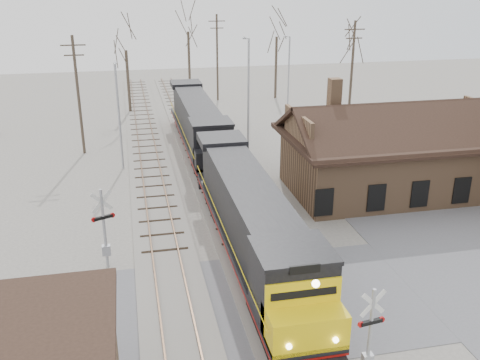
{
  "coord_description": "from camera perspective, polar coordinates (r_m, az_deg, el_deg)",
  "views": [
    {
      "loc": [
        -5.93,
        -20.63,
        14.31
      ],
      "look_at": [
        0.41,
        9.0,
        2.8
      ],
      "focal_mm": 40.0,
      "sensor_mm": 36.0,
      "label": 1
    }
  ],
  "objects": [
    {
      "name": "utility_pole_b",
      "position": [
        66.42,
        -2.44,
        13.04
      ],
      "size": [
        2.0,
        0.24,
        10.27
      ],
      "color": "#382D23",
      "rests_on": "ground"
    },
    {
      "name": "tree_e",
      "position": [
        63.12,
        12.09,
        14.64
      ],
      "size": [
        4.6,
        4.6,
        11.26
      ],
      "color": "#382D23",
      "rests_on": "ground"
    },
    {
      "name": "locomotive_trailing",
      "position": [
        46.73,
        -4.41,
        5.9
      ],
      "size": [
        3.0,
        20.06,
        4.22
      ],
      "color": "black",
      "rests_on": "ground"
    },
    {
      "name": "ground",
      "position": [
        25.8,
        3.38,
        -12.93
      ],
      "size": [
        140.0,
        140.0,
        0.0
      ],
      "primitive_type": "plane",
      "color": "#A39D93",
      "rests_on": "ground"
    },
    {
      "name": "streetlight_c",
      "position": [
        59.61,
        5.18,
        11.5
      ],
      "size": [
        0.25,
        2.04,
        8.47
      ],
      "color": "#A5A8AD",
      "rests_on": "ground"
    },
    {
      "name": "tree_c",
      "position": [
        70.78,
        -5.59,
        16.52
      ],
      "size": [
        5.23,
        5.23,
        12.82
      ],
      "color": "#382D23",
      "rests_on": "ground"
    },
    {
      "name": "track_main",
      "position": [
        38.83,
        -2.45,
        -0.74
      ],
      "size": [
        3.4,
        90.0,
        0.24
      ],
      "color": "#A39D93",
      "rests_on": "ground"
    },
    {
      "name": "tree_d",
      "position": [
        67.44,
        3.96,
        16.05
      ],
      "size": [
        5.03,
        5.03,
        12.32
      ],
      "color": "#382D23",
      "rests_on": "ground"
    },
    {
      "name": "streetlight_b",
      "position": [
        45.39,
        0.87,
        9.5
      ],
      "size": [
        0.25,
        2.04,
        9.75
      ],
      "color": "#A5A8AD",
      "rests_on": "ground"
    },
    {
      "name": "tree_b",
      "position": [
        61.12,
        -12.16,
        14.43
      ],
      "size": [
        4.58,
        4.58,
        11.23
      ],
      "color": "#382D23",
      "rests_on": "ground"
    },
    {
      "name": "crossbuck_near",
      "position": [
        21.1,
        13.66,
        -16.06
      ],
      "size": [
        1.13,
        0.3,
        3.95
      ],
      "rotation": [
        0.0,
        0.0,
        0.14
      ],
      "color": "#A5A8AD",
      "rests_on": "ground"
    },
    {
      "name": "locomotive_lead",
      "position": [
        27.86,
        1.41,
        -4.66
      ],
      "size": [
        3.0,
        20.06,
        4.45
      ],
      "color": "black",
      "rests_on": "ground"
    },
    {
      "name": "depot",
      "position": [
        39.09,
        15.88,
        2.25
      ],
      "size": [
        15.2,
        9.31,
        7.9
      ],
      "color": "#856245",
      "rests_on": "ground"
    },
    {
      "name": "utility_pole_c",
      "position": [
        53.1,
        11.8,
        10.86
      ],
      "size": [
        2.0,
        0.24,
        10.6
      ],
      "color": "#382D23",
      "rests_on": "ground"
    },
    {
      "name": "utility_pole_a",
      "position": [
        47.23,
        -16.88,
        8.81
      ],
      "size": [
        2.0,
        0.24,
        9.98
      ],
      "color": "#382D23",
      "rests_on": "ground"
    },
    {
      "name": "streetlight_a",
      "position": [
        42.6,
        -12.83,
        7.21
      ],
      "size": [
        0.25,
        2.04,
        8.29
      ],
      "color": "#A5A8AD",
      "rests_on": "ground"
    },
    {
      "name": "road",
      "position": [
        25.8,
        3.38,
        -12.9
      ],
      "size": [
        60.0,
        9.0,
        0.03
      ],
      "primitive_type": "cube",
      "color": "slate",
      "rests_on": "ground"
    },
    {
      "name": "track_siding",
      "position": [
        38.4,
        -9.08,
        -1.25
      ],
      "size": [
        3.4,
        90.0,
        0.24
      ],
      "color": "#A39D93",
      "rests_on": "ground"
    },
    {
      "name": "crossbuck_far",
      "position": [
        28.49,
        -14.24,
        -5.39
      ],
      "size": [
        1.19,
        0.55,
        4.41
      ],
      "rotation": [
        0.0,
        0.0,
        3.53
      ],
      "color": "#A5A8AD",
      "rests_on": "ground"
    }
  ]
}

